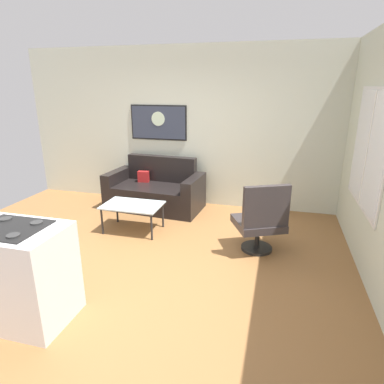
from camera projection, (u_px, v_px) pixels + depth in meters
ground at (140, 265)px, 4.13m from camera, size 6.40×6.40×0.04m
back_wall at (191, 128)px, 5.93m from camera, size 6.40×0.05×2.80m
couch at (156, 192)px, 5.97m from camera, size 1.73×0.96×0.89m
coffee_table at (133, 207)px, 4.97m from camera, size 0.87×0.57×0.42m
armchair at (261, 220)px, 4.28m from camera, size 0.78×0.77×0.97m
wall_painting at (158, 123)px, 6.01m from camera, size 1.06×0.03×0.62m
window at (369, 149)px, 3.89m from camera, size 0.03×1.51×1.42m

